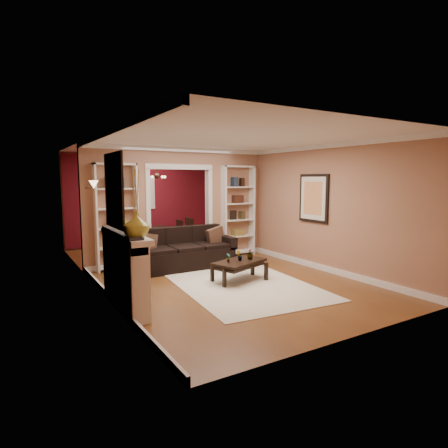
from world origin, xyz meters
TOP-DOWN VIEW (x-y plane):
  - floor at (0.00, 0.00)m, footprint 8.00×8.00m
  - ceiling at (0.00, 0.00)m, footprint 8.00×8.00m
  - wall_back at (0.00, 4.00)m, footprint 8.00×0.00m
  - wall_front at (0.00, -4.00)m, footprint 8.00×0.00m
  - wall_left at (-2.25, 0.00)m, footprint 0.00×8.00m
  - wall_right at (2.25, 0.00)m, footprint 0.00×8.00m
  - partition_wall at (0.00, 1.20)m, footprint 4.50×0.15m
  - red_back_panel at (0.00, 3.97)m, footprint 4.44×0.04m
  - dining_window at (0.00, 3.93)m, footprint 0.78×0.03m
  - area_rug at (0.13, -1.37)m, footprint 2.55×3.38m
  - sofa at (-0.24, 0.45)m, footprint 2.26×0.98m
  - pillow_left at (-1.04, 0.43)m, footprint 0.39×0.27m
  - pillow_right at (0.56, 0.43)m, footprint 0.43×0.18m
  - coffee_table at (0.22, -1.10)m, footprint 1.20×0.91m
  - plant_left at (-0.03, -1.10)m, footprint 0.11×0.09m
  - plant_center at (0.22, -1.10)m, footprint 0.14×0.14m
  - plant_right at (0.47, -1.10)m, footprint 0.15×0.15m
  - bookshelf_left at (-1.55, 1.03)m, footprint 0.90×0.30m
  - bookshelf_right at (1.55, 1.03)m, footprint 0.90×0.30m
  - fireplace at (-2.09, -1.50)m, footprint 0.32×1.70m
  - vase at (-2.09, -2.07)m, footprint 0.42×0.42m
  - mirror at (-2.23, -1.50)m, footprint 0.03×0.95m
  - wall_sconce at (-2.15, 0.55)m, footprint 0.18×0.18m
  - framed_art at (2.21, -1.00)m, footprint 0.04×0.85m
  - dining_table at (-0.03, 2.58)m, footprint 1.74×0.97m
  - dining_chair_nw at (-0.58, 2.28)m, footprint 0.49×0.49m
  - dining_chair_ne at (0.52, 2.28)m, footprint 0.55×0.55m
  - dining_chair_sw at (-0.58, 2.88)m, footprint 0.52×0.52m
  - dining_chair_se at (0.52, 2.88)m, footprint 0.42×0.42m
  - chandelier at (0.00, 2.70)m, footprint 0.50×0.50m

SIDE VIEW (x-z plane):
  - floor at x=0.00m, z-range 0.00..0.00m
  - area_rug at x=0.13m, z-range 0.00..0.01m
  - coffee_table at x=0.22m, z-range 0.00..0.40m
  - dining_table at x=-0.03m, z-range 0.00..0.61m
  - dining_chair_se at x=0.52m, z-range 0.00..0.81m
  - dining_chair_sw at x=-0.58m, z-range 0.00..0.83m
  - sofa at x=-0.24m, z-range 0.00..0.88m
  - dining_chair_ne at x=0.52m, z-range 0.00..0.93m
  - dining_chair_nw at x=-0.58m, z-range 0.00..0.94m
  - plant_left at x=-0.03m, z-range 0.40..0.58m
  - plant_center at x=0.22m, z-range 0.40..0.60m
  - plant_right at x=0.47m, z-range 0.40..0.61m
  - fireplace at x=-2.09m, z-range 0.00..1.16m
  - pillow_left at x=-1.04m, z-range 0.43..0.81m
  - pillow_right at x=0.56m, z-range 0.43..0.85m
  - bookshelf_left at x=-1.55m, z-range 0.00..2.30m
  - bookshelf_right at x=1.55m, z-range 0.00..2.30m
  - red_back_panel at x=0.00m, z-range 0.00..2.64m
  - vase at x=-2.09m, z-range 1.16..1.53m
  - wall_back at x=0.00m, z-range -2.65..5.35m
  - wall_front at x=0.00m, z-range -2.65..5.35m
  - wall_left at x=-2.25m, z-range -2.65..5.35m
  - wall_right at x=2.25m, z-range -2.65..5.35m
  - partition_wall at x=0.00m, z-range 0.00..2.70m
  - dining_window at x=0.00m, z-range 1.06..2.04m
  - framed_art at x=2.21m, z-range 1.02..2.08m
  - mirror at x=-2.23m, z-range 1.25..2.35m
  - wall_sconce at x=-2.15m, z-range 1.72..1.94m
  - chandelier at x=0.00m, z-range 1.87..2.17m
  - ceiling at x=0.00m, z-range 2.70..2.70m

